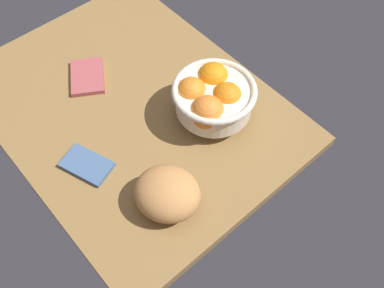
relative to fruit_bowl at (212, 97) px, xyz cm
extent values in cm
cube|color=olive|center=(15.81, 12.87, -8.49)|extent=(81.15, 61.44, 3.00)
cylinder|color=silver|center=(-0.24, -0.38, -5.50)|extent=(8.66, 8.66, 2.97)
cylinder|color=silver|center=(-0.24, -0.38, -0.84)|extent=(18.35, 18.35, 6.36)
torus|color=silver|center=(-0.24, -0.38, 2.34)|extent=(19.95, 19.95, 1.60)
sphere|color=orange|center=(-2.77, -2.00, 0.77)|extent=(7.35, 7.35, 7.35)
sphere|color=orange|center=(3.75, 3.23, 0.81)|extent=(7.56, 7.56, 7.56)
sphere|color=orange|center=(3.72, -3.62, 0.85)|extent=(7.84, 7.84, 7.84)
sphere|color=orange|center=(-3.08, 4.41, 0.89)|extent=(8.03, 8.03, 8.03)
ellipsoid|color=#C28348|center=(-11.46, 23.27, -2.66)|extent=(18.33, 17.66, 8.66)
cube|color=#AC4D4F|center=(30.49, 16.16, -6.35)|extent=(14.71, 13.50, 1.28)
cube|color=#48658F|center=(7.95, 31.38, -6.42)|extent=(12.94, 10.27, 1.14)
camera|label=1|loc=(-46.75, 47.31, 79.53)|focal=41.03mm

